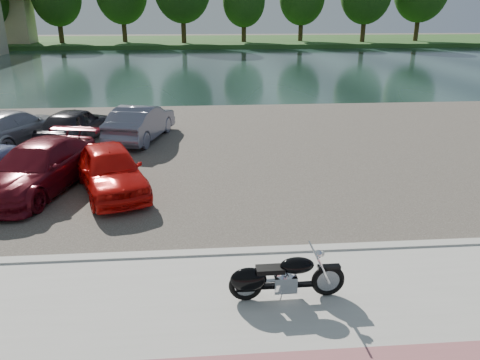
# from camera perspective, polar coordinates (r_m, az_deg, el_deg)

# --- Properties ---
(ground) EXTENTS (200.00, 200.00, 0.00)m
(ground) POSITION_cam_1_polar(r_m,az_deg,el_deg) (9.59, 0.07, -15.08)
(ground) COLOR #595447
(ground) RESTS_ON ground
(promenade) EXTENTS (60.00, 6.00, 0.10)m
(promenade) POSITION_cam_1_polar(r_m,az_deg,el_deg) (8.77, 0.65, -18.59)
(promenade) COLOR #B5B3AB
(promenade) RESTS_ON ground
(kerb) EXTENTS (60.00, 0.30, 0.14)m
(kerb) POSITION_cam_1_polar(r_m,az_deg,el_deg) (11.24, -0.78, -8.90)
(kerb) COLOR #B5B3AB
(kerb) RESTS_ON ground
(parking_lot) EXTENTS (60.00, 18.00, 0.04)m
(parking_lot) POSITION_cam_1_polar(r_m,az_deg,el_deg) (19.60, -2.61, 3.89)
(parking_lot) COLOR #3D3831
(parking_lot) RESTS_ON ground
(river) EXTENTS (120.00, 40.00, 0.00)m
(river) POSITION_cam_1_polar(r_m,az_deg,el_deg) (48.12, -4.01, 13.64)
(river) COLOR #182C2A
(river) RESTS_ON ground
(far_bank) EXTENTS (120.00, 24.00, 0.60)m
(far_bank) POSITION_cam_1_polar(r_m,az_deg,el_deg) (79.97, -4.41, 16.49)
(far_bank) COLOR #244819
(far_bank) RESTS_ON ground
(motorcycle) EXTENTS (2.33, 0.75, 1.05)m
(motorcycle) POSITION_cam_1_polar(r_m,az_deg,el_deg) (9.42, 4.46, -11.80)
(motorcycle) COLOR black
(motorcycle) RESTS_ON promenade
(car_3) EXTENTS (3.39, 5.62, 1.52)m
(car_3) POSITION_cam_1_polar(r_m,az_deg,el_deg) (16.08, -23.40, 1.39)
(car_3) COLOR maroon
(car_3) RESTS_ON parking_lot
(car_4) EXTENTS (3.21, 4.76, 1.50)m
(car_4) POSITION_cam_1_polar(r_m,az_deg,el_deg) (15.19, -15.53, 1.27)
(car_4) COLOR red
(car_4) RESTS_ON parking_lot
(car_7) EXTENTS (3.87, 5.65, 1.52)m
(car_7) POSITION_cam_1_polar(r_m,az_deg,el_deg) (21.94, -25.99, 5.73)
(car_7) COLOR #9C9DA4
(car_7) RESTS_ON parking_lot
(car_8) EXTENTS (2.65, 4.75, 1.53)m
(car_8) POSITION_cam_1_polar(r_m,az_deg,el_deg) (21.42, -19.54, 6.32)
(car_8) COLOR black
(car_8) RESTS_ON parking_lot
(car_9) EXTENTS (2.79, 4.94, 1.54)m
(car_9) POSITION_cam_1_polar(r_m,az_deg,el_deg) (21.13, -12.02, 6.89)
(car_9) COLOR slate
(car_9) RESTS_ON parking_lot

